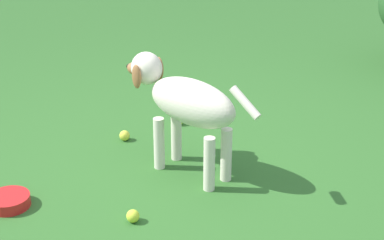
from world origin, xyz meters
name	(u,v)px	position (x,y,z in m)	size (l,w,h in m)	color
ground	(159,180)	(0.00, 0.00, 0.00)	(14.00, 14.00, 0.00)	#2D6026
dog	(184,101)	(0.10, -0.16, 0.43)	(0.75, 0.68, 0.65)	silver
tennis_ball_0	(179,120)	(0.73, -0.19, 0.03)	(0.07, 0.07, 0.07)	#C6D834
tennis_ball_1	(133,216)	(-0.40, 0.15, 0.03)	(0.07, 0.07, 0.07)	#CEE439
tennis_ball_2	(125,136)	(0.53, 0.18, 0.03)	(0.07, 0.07, 0.07)	#D7D740
water_bowl	(9,201)	(-0.18, 0.79, 0.03)	(0.22, 0.22, 0.06)	red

